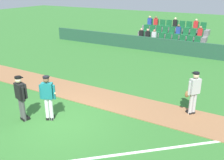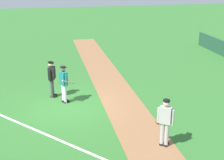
% 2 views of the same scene
% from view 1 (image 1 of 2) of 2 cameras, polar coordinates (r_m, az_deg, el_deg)
% --- Properties ---
extents(ground_plane, '(80.00, 80.00, 0.00)m').
position_cam_1_polar(ground_plane, '(9.65, -11.81, -9.26)').
color(ground_plane, '#33702D').
extents(infield_dirt_path, '(28.00, 1.83, 0.03)m').
position_cam_1_polar(infield_dirt_path, '(11.39, -3.57, -3.81)').
color(infield_dirt_path, '#936642').
rests_on(infield_dirt_path, ground).
extents(foul_line_chalk, '(9.05, 8.03, 0.01)m').
position_cam_1_polar(foul_line_chalk, '(7.87, 3.07, -16.57)').
color(foul_line_chalk, white).
rests_on(foul_line_chalk, ground).
extents(dugout_fence, '(20.00, 0.16, 1.05)m').
position_cam_1_polar(dugout_fence, '(19.05, 11.61, 7.73)').
color(dugout_fence, '#234C38').
rests_on(dugout_fence, ground).
extents(stadium_bleachers, '(5.55, 2.95, 2.30)m').
position_cam_1_polar(stadium_bleachers, '(20.78, 13.29, 9.01)').
color(stadium_bleachers, slate).
rests_on(stadium_bleachers, ground).
extents(batter_teal_jersey, '(0.74, 0.70, 1.76)m').
position_cam_1_polar(batter_teal_jersey, '(9.42, -14.47, -3.67)').
color(batter_teal_jersey, white).
rests_on(batter_teal_jersey, ground).
extents(umpire_home_plate, '(0.58, 0.37, 1.76)m').
position_cam_1_polar(umpire_home_plate, '(9.68, -20.16, -3.44)').
color(umpire_home_plate, '#4C4C4C').
rests_on(umpire_home_plate, ground).
extents(runner_grey_jersey, '(0.52, 0.54, 1.76)m').
position_cam_1_polar(runner_grey_jersey, '(10.01, 18.23, -2.61)').
color(runner_grey_jersey, '#B2B2B2').
rests_on(runner_grey_jersey, ground).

